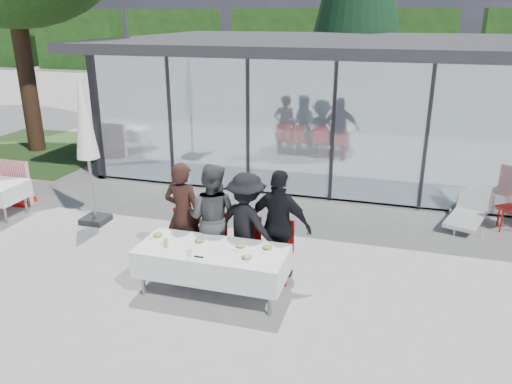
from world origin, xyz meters
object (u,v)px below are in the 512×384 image
plate_b (200,241)px  folded_eyeglasses (199,257)px  diner_chair_a (184,235)px  diner_d (279,226)px  plate_d (267,248)px  market_umbrella (85,128)px  dining_table (212,261)px  lounger (468,212)px  diner_b (212,217)px  diner_chair_c (246,243)px  plate_a (158,236)px  plate_extra (247,258)px  plate_c (240,246)px  spare_table_left (1,192)px  diner_c (246,224)px  diner_chair_b (213,239)px  juice_bottle (166,242)px  diner_chair_d (279,247)px  diner_a (183,215)px

plate_b → folded_eyeglasses: bearing=-69.2°
diner_chair_a → diner_d: 1.69m
plate_d → plate_b: bearing=-176.5°
market_umbrella → dining_table: bearing=-29.7°
plate_d → lounger: bearing=49.6°
diner_d → diner_b: bearing=10.4°
diner_chair_c → plate_a: diner_chair_c is taller
plate_b → plate_extra: same height
diner_chair_a → folded_eyeglasses: diner_chair_a is taller
plate_d → diner_d: bearing=85.4°
dining_table → diner_chair_a: diner_chair_a is taller
plate_c → spare_table_left: size_ratio=0.32×
folded_eyeglasses → plate_b: bearing=110.8°
diner_c → plate_b: 0.84m
plate_d → market_umbrella: market_umbrella is taller
plate_b → diner_chair_b: bearing=93.0°
juice_bottle → diner_chair_a: bearing=97.4°
spare_table_left → diner_chair_c: bearing=-8.9°
dining_table → market_umbrella: (-3.32, 1.90, 1.45)m
diner_c → juice_bottle: 1.33m
diner_chair_d → spare_table_left: (-6.20, 0.88, 0.02)m
diner_chair_d → plate_c: diner_chair_d is taller
spare_table_left → diner_d: bearing=-8.0°
diner_d → plate_extra: size_ratio=6.53×
diner_chair_a → folded_eyeglasses: 1.31m
folded_eyeglasses → diner_chair_a: bearing=124.0°
dining_table → market_umbrella: market_umbrella is taller
diner_chair_a → plate_a: diner_chair_a is taller
plate_d → plate_c: bearing=-172.3°
diner_chair_a → diner_c: (1.10, 0.01, 0.33)m
folded_eyeglasses → lounger: size_ratio=0.10×
dining_table → diner_chair_d: bearing=41.4°
plate_d → plate_extra: bearing=-116.4°
spare_table_left → lounger: size_ratio=0.59×
plate_c → juice_bottle: bearing=-165.8°
diner_chair_a → plate_b: diner_chair_a is taller
diner_c → spare_table_left: (-5.66, 0.87, -0.31)m
plate_d → diner_chair_c: bearing=132.3°
diner_chair_c → plate_d: size_ratio=3.50×
market_umbrella → folded_eyeglasses: bearing=-34.4°
dining_table → diner_chair_b: 0.80m
diner_c → folded_eyeglasses: (-0.38, -1.08, -0.11)m
diner_c → plate_d: diner_c is taller
plate_extra → plate_b: bearing=158.9°
diner_b → diner_c: 0.59m
plate_a → folded_eyeglasses: (0.88, -0.46, -0.02)m
diner_chair_a → plate_a: 0.68m
dining_table → juice_bottle: size_ratio=16.90×
dining_table → diner_chair_b: bearing=110.6°
diner_a → diner_chair_d: 1.69m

